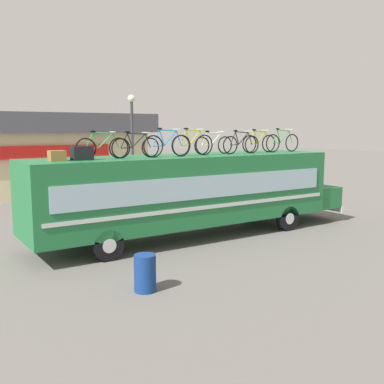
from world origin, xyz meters
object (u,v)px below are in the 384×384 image
(luggage_bag_1, at_px, (57,156))
(rooftop_bicycle_8, at_px, (282,142))
(luggage_bag_2, at_px, (82,153))
(rooftop_bicycle_5, at_px, (213,144))
(rooftop_bicycle_7, at_px, (259,143))
(rooftop_bicycle_4, at_px, (193,144))
(rooftop_bicycle_1, at_px, (102,147))
(rooftop_bicycle_2, at_px, (136,147))
(street_lamp, at_px, (132,137))
(rooftop_bicycle_6, at_px, (241,144))
(rooftop_bicycle_3, at_px, (167,145))
(bus, at_px, (192,190))
(trash_bin, at_px, (145,273))

(luggage_bag_1, distance_m, rooftop_bicycle_8, 9.07)
(luggage_bag_2, height_order, rooftop_bicycle_5, rooftop_bicycle_5)
(rooftop_bicycle_7, bearing_deg, rooftop_bicycle_4, -175.29)
(rooftop_bicycle_4, distance_m, rooftop_bicycle_7, 3.30)
(rooftop_bicycle_1, height_order, rooftop_bicycle_2, rooftop_bicycle_1)
(luggage_bag_2, relative_size, rooftop_bicycle_8, 0.35)
(luggage_bag_2, xyz_separation_m, street_lamp, (5.06, 7.10, 0.32))
(rooftop_bicycle_1, relative_size, rooftop_bicycle_6, 1.03)
(luggage_bag_2, height_order, rooftop_bicycle_8, rooftop_bicycle_8)
(rooftop_bicycle_3, bearing_deg, rooftop_bicycle_2, 170.70)
(bus, height_order, rooftop_bicycle_4, rooftop_bicycle_4)
(rooftop_bicycle_7, xyz_separation_m, trash_bin, (-7.10, -4.02, -2.89))
(rooftop_bicycle_5, relative_size, street_lamp, 0.31)
(rooftop_bicycle_4, bearing_deg, rooftop_bicycle_2, 179.35)
(rooftop_bicycle_7, bearing_deg, rooftop_bicycle_3, -174.49)
(luggage_bag_2, bearing_deg, rooftop_bicycle_2, 0.46)
(trash_bin, xyz_separation_m, street_lamp, (4.91, 10.87, 3.03))
(rooftop_bicycle_5, bearing_deg, street_lamp, 90.11)
(rooftop_bicycle_3, relative_size, street_lamp, 0.33)
(rooftop_bicycle_7, bearing_deg, rooftop_bicycle_6, -165.26)
(rooftop_bicycle_7, bearing_deg, bus, 179.78)
(bus, xyz_separation_m, luggage_bag_1, (-4.89, -0.26, 1.39))
(rooftop_bicycle_2, height_order, street_lamp, street_lamp)
(rooftop_bicycle_3, distance_m, rooftop_bicycle_8, 5.45)
(rooftop_bicycle_8, bearing_deg, luggage_bag_1, -179.58)
(bus, height_order, rooftop_bicycle_6, rooftop_bicycle_6)
(luggage_bag_1, xyz_separation_m, rooftop_bicycle_1, (1.42, 0.02, 0.22))
(trash_bin, bearing_deg, bus, 45.31)
(rooftop_bicycle_3, distance_m, rooftop_bicycle_6, 3.23)
(rooftop_bicycle_3, relative_size, rooftop_bicycle_7, 1.07)
(rooftop_bicycle_5, xyz_separation_m, trash_bin, (-4.93, -4.06, -2.87))
(rooftop_bicycle_2, bearing_deg, rooftop_bicycle_4, -0.65)
(rooftop_bicycle_1, height_order, rooftop_bicycle_7, rooftop_bicycle_7)
(rooftop_bicycle_8, relative_size, trash_bin, 1.94)
(rooftop_bicycle_5, height_order, street_lamp, street_lamp)
(rooftop_bicycle_1, bearing_deg, trash_bin, -97.80)
(rooftop_bicycle_6, bearing_deg, bus, 170.92)
(rooftop_bicycle_6, distance_m, rooftop_bicycle_8, 2.22)
(rooftop_bicycle_2, relative_size, rooftop_bicycle_5, 1.01)
(rooftop_bicycle_3, bearing_deg, rooftop_bicycle_1, 175.22)
(rooftop_bicycle_4, distance_m, street_lamp, 7.20)
(trash_bin, height_order, street_lamp, street_lamp)
(rooftop_bicycle_4, bearing_deg, bus, 57.52)
(rooftop_bicycle_3, height_order, rooftop_bicycle_5, rooftop_bicycle_3)
(rooftop_bicycle_7, relative_size, trash_bin, 1.86)
(street_lamp, bearing_deg, rooftop_bicycle_4, -98.80)
(rooftop_bicycle_2, bearing_deg, rooftop_bicycle_1, 179.59)
(bus, relative_size, trash_bin, 14.08)
(bus, height_order, rooftop_bicycle_2, rooftop_bicycle_2)
(luggage_bag_1, relative_size, rooftop_bicycle_8, 0.26)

